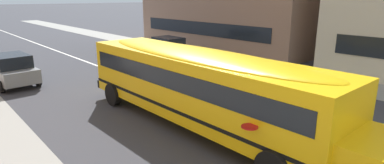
# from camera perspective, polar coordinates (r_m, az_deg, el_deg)

# --- Properties ---
(ground_plane) EXTENTS (400.00, 400.00, 0.00)m
(ground_plane) POSITION_cam_1_polar(r_m,az_deg,el_deg) (12.38, 9.14, -6.62)
(ground_plane) COLOR #38383D
(sidewalk_far) EXTENTS (120.00, 3.00, 0.01)m
(sidewalk_far) POSITION_cam_1_polar(r_m,az_deg,el_deg) (18.92, 24.76, -0.13)
(sidewalk_far) COLOR gray
(sidewalk_far) RESTS_ON ground_plane
(lane_centreline) EXTENTS (110.00, 0.16, 0.01)m
(lane_centreline) POSITION_cam_1_polar(r_m,az_deg,el_deg) (12.38, 9.14, -6.61)
(lane_centreline) COLOR silver
(lane_centreline) RESTS_ON ground_plane
(school_bus) EXTENTS (12.52, 2.96, 2.79)m
(school_bus) POSITION_cam_1_polar(r_m,az_deg,el_deg) (10.94, 1.87, -0.20)
(school_bus) COLOR yellow
(school_bus) RESTS_ON ground_plane
(parked_car_beige_past_driveway) EXTENTS (3.92, 1.92, 1.64)m
(parked_car_beige_past_driveway) POSITION_cam_1_polar(r_m,az_deg,el_deg) (23.57, -4.14, 6.14)
(parked_car_beige_past_driveway) COLOR #C1B28E
(parked_car_beige_past_driveway) RESTS_ON ground_plane
(parked_car_grey_beside_sign) EXTENTS (3.99, 2.05, 1.64)m
(parked_car_grey_beside_sign) POSITION_cam_1_polar(r_m,az_deg,el_deg) (19.21, -29.89, 2.03)
(parked_car_grey_beside_sign) COLOR gray
(parked_car_grey_beside_sign) RESTS_ON ground_plane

